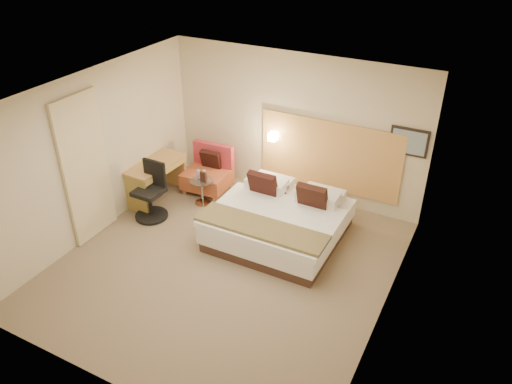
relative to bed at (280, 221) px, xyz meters
The scene contains 20 objects.
floor 1.18m from the bed, 111.45° to the right, with size 4.80×5.00×0.02m, color #776650.
ceiling 2.64m from the bed, 111.45° to the right, with size 4.80×5.00×0.02m, color silver.
wall_back 1.83m from the bed, 105.90° to the left, with size 4.80×0.02×2.70m, color beige.
wall_front 3.73m from the bed, 96.63° to the right, with size 4.80×0.02×2.70m, color beige.
wall_left 3.19m from the bed, 159.52° to the right, with size 0.02×5.00×2.70m, color beige.
wall_right 2.48m from the bed, 27.86° to the right, with size 0.02×5.00×2.70m, color beige.
headboard_panel 1.57m from the bed, 78.59° to the left, with size 2.60×0.04×1.30m, color tan.
art_frame 2.45m from the bed, 41.59° to the left, with size 0.62×0.03×0.47m, color black.
art_canvas 2.44m from the bed, 41.19° to the left, with size 0.54×0.01×0.39m, color #768EA3.
lamp_arm 1.77m from the bed, 119.25° to the left, with size 0.02×0.02×0.12m, color white.
lamp_shade 1.72m from the bed, 120.36° to the left, with size 0.15×0.15×0.15m, color #F3E2BD.
curtain 3.19m from the bed, 154.81° to the right, with size 0.06×0.90×2.42m, color beige.
bottle_a 1.84m from the bed, 169.34° to the left, with size 0.05×0.05×0.18m, color #9BB7F0.
bottle_b 1.75m from the bed, 167.27° to the left, with size 0.05×0.05×0.18m, color #99D1ED.
menu_folder 1.69m from the bed, behind, with size 0.11×0.04×0.19m, color #331A15.
bed is the anchor object (origin of this frame).
lounge_chair 2.06m from the bed, 156.53° to the left, with size 0.87×0.77×0.87m.
side_table 1.73m from the bed, 169.87° to the left, with size 0.46×0.46×0.49m.
desk 2.54m from the bed, behind, with size 0.61×1.22×0.75m.
desk_chair 2.30m from the bed, 168.71° to the right, with size 0.58×0.58×1.02m.
Camera 1 is at (3.21, -5.16, 4.89)m, focal length 35.00 mm.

